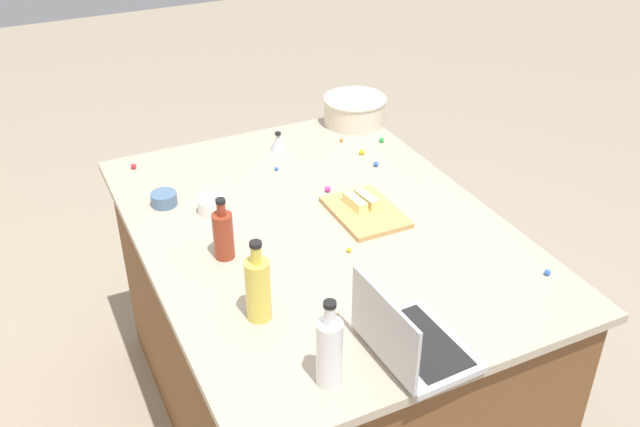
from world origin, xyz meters
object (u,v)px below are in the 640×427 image
laptop (407,340)px  ramekin_medium (212,206)px  bottle_oil (258,288)px  butter_stick_right (355,202)px  bottle_vinegar (329,351)px  cutting_board (365,211)px  kitchen_timer (278,142)px  butter_stick_left (367,200)px  bottle_soy (223,234)px  mixing_bowl_large (355,110)px  ramekin_small (164,199)px

laptop → ramekin_medium: (0.91, 0.23, -0.02)m
bottle_oil → butter_stick_right: (0.38, -0.51, -0.07)m
bottle_vinegar → cutting_board: size_ratio=0.86×
butter_stick_right → ramekin_medium: bearing=64.8°
cutting_board → kitchen_timer: size_ratio=3.86×
cutting_board → butter_stick_left: 0.05m
laptop → ramekin_medium: bearing=14.5°
butter_stick_right → ramekin_medium: 0.50m
butter_stick_left → bottle_soy: bearing=96.4°
bottle_oil → bottle_vinegar: 0.32m
mixing_bowl_large → ramekin_medium: mixing_bowl_large is taller
bottle_oil → ramekin_small: (0.72, 0.08, -0.08)m
laptop → kitchen_timer: bearing=-7.3°
mixing_bowl_large → cutting_board: 0.76m
ramekin_small → bottle_oil: bearing=-173.7°
bottle_vinegar → ramekin_medium: 0.91m
mixing_bowl_large → cutting_board: (-0.68, 0.32, -0.05)m
bottle_soy → ramekin_small: (0.40, 0.09, -0.06)m
butter_stick_right → ramekin_medium: size_ratio=1.09×
cutting_board → kitchen_timer: (0.59, 0.08, 0.03)m
butter_stick_right → bottle_oil: bearing=127.0°
bottle_soy → ramekin_medium: bottle_soy is taller
cutting_board → ramekin_small: size_ratio=3.21×
butter_stick_right → ramekin_small: bearing=60.6°
kitchen_timer → mixing_bowl_large: bearing=-76.5°
bottle_vinegar → ramekin_small: size_ratio=2.75×
ramekin_medium → mixing_bowl_large: bearing=-61.0°
bottle_vinegar → kitchen_timer: (1.25, -0.39, -0.07)m
laptop → ramekin_small: (1.03, 0.37, -0.02)m
bottle_oil → cutting_board: size_ratio=0.85×
bottle_vinegar → butter_stick_right: bearing=-32.6°
cutting_board → ramekin_small: (0.36, 0.61, 0.01)m
bottle_oil → butter_stick_left: size_ratio=2.30×
mixing_bowl_large → butter_stick_right: size_ratio=2.50×
butter_stick_left → ramekin_small: (0.33, 0.63, -0.01)m
bottle_soy → bottle_vinegar: size_ratio=0.83×
ramekin_medium → bottle_soy: bearing=169.7°
butter_stick_left → butter_stick_right: size_ratio=1.00×
cutting_board → butter_stick_left: size_ratio=2.70×
mixing_bowl_large → butter_stick_right: (-0.65, 0.34, -0.03)m
kitchen_timer → laptop: bearing=172.7°
butter_stick_left → ramekin_medium: butter_stick_left is taller
mixing_bowl_large → bottle_soy: bottle_soy is taller
laptop → ramekin_medium: size_ratio=3.16×
cutting_board → laptop: bearing=160.3°
bottle_vinegar → ramekin_small: (1.03, 0.14, -0.08)m
bottle_soy → ramekin_medium: bearing=-10.3°
kitchen_timer → butter_stick_right: bearing=-174.3°
ramekin_small → butter_stick_left: bearing=-117.8°
cutting_board → kitchen_timer: 0.59m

